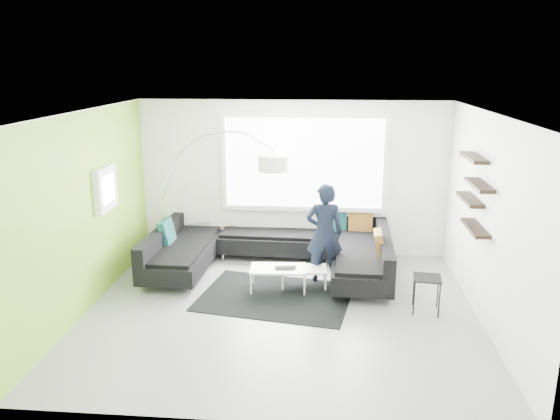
% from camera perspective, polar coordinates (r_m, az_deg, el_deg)
% --- Properties ---
extents(ground, '(5.50, 5.50, 0.00)m').
position_cam_1_polar(ground, '(7.91, 0.09, -10.51)').
color(ground, gray).
rests_on(ground, ground).
extents(room_shell, '(5.54, 5.04, 2.82)m').
position_cam_1_polar(room_shell, '(7.51, 0.51, 2.71)').
color(room_shell, white).
rests_on(room_shell, ground).
extents(sectional_sofa, '(4.00, 2.56, 0.85)m').
position_cam_1_polar(sectional_sofa, '(9.20, -0.92, -4.23)').
color(sectional_sofa, black).
rests_on(sectional_sofa, ground).
extents(rug, '(2.46, 1.97, 0.01)m').
position_cam_1_polar(rug, '(8.35, -0.48, -9.02)').
color(rug, black).
rests_on(rug, ground).
extents(coffee_table, '(1.14, 0.70, 0.36)m').
position_cam_1_polar(coffee_table, '(8.60, 1.17, -7.02)').
color(coffee_table, white).
rests_on(coffee_table, ground).
extents(arc_lamp, '(2.28, 0.96, 2.37)m').
position_cam_1_polar(arc_lamp, '(9.46, -12.27, 1.11)').
color(arc_lamp, silver).
rests_on(arc_lamp, ground).
extents(side_table, '(0.42, 0.42, 0.52)m').
position_cam_1_polar(side_table, '(8.07, 15.02, -8.51)').
color(side_table, black).
rests_on(side_table, ground).
extents(person, '(0.65, 0.48, 1.61)m').
position_cam_1_polar(person, '(8.70, 4.66, -2.43)').
color(person, black).
rests_on(person, ground).
extents(laptop, '(0.38, 0.30, 0.03)m').
position_cam_1_polar(laptop, '(8.39, 0.58, -6.18)').
color(laptop, black).
rests_on(laptop, coffee_table).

